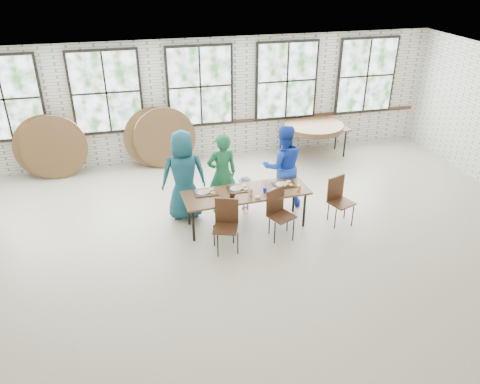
{
  "coord_description": "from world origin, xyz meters",
  "views": [
    {
      "loc": [
        -1.73,
        -6.65,
        4.87
      ],
      "look_at": [
        0.0,
        0.4,
        1.05
      ],
      "focal_mm": 35.0,
      "sensor_mm": 36.0,
      "label": 1
    }
  ],
  "objects_px": {
    "dining_table": "(246,194)",
    "chair_near_left": "(226,220)",
    "storage_table": "(313,131)",
    "chair_near_right": "(278,209)"
  },
  "relations": [
    {
      "from": "chair_near_left",
      "to": "chair_near_right",
      "type": "bearing_deg",
      "value": 28.28
    },
    {
      "from": "chair_near_left",
      "to": "storage_table",
      "type": "distance_m",
      "value": 4.72
    },
    {
      "from": "dining_table",
      "to": "storage_table",
      "type": "distance_m",
      "value": 3.89
    },
    {
      "from": "chair_near_right",
      "to": "storage_table",
      "type": "relative_size",
      "value": 0.51
    },
    {
      "from": "dining_table",
      "to": "chair_near_left",
      "type": "xyz_separation_m",
      "value": [
        -0.53,
        -0.64,
        -0.13
      ]
    },
    {
      "from": "chair_near_right",
      "to": "storage_table",
      "type": "distance_m",
      "value": 3.99
    },
    {
      "from": "dining_table",
      "to": "chair_near_right",
      "type": "relative_size",
      "value": 2.57
    },
    {
      "from": "storage_table",
      "to": "dining_table",
      "type": "bearing_deg",
      "value": -134.88
    },
    {
      "from": "dining_table",
      "to": "chair_near_left",
      "type": "distance_m",
      "value": 0.84
    },
    {
      "from": "chair_near_left",
      "to": "dining_table",
      "type": "bearing_deg",
      "value": 69.59
    }
  ]
}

